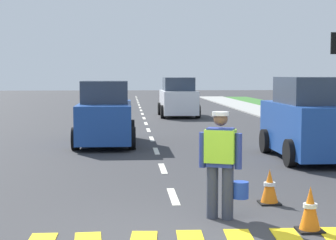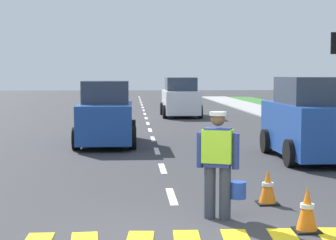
{
  "view_description": "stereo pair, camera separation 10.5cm",
  "coord_description": "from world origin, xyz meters",
  "px_view_note": "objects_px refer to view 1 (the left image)",
  "views": [
    {
      "loc": [
        -0.82,
        -7.2,
        2.25
      ],
      "look_at": [
        0.18,
        6.45,
        1.1
      ],
      "focal_mm": 58.84,
      "sensor_mm": 36.0,
      "label": 1
    },
    {
      "loc": [
        -0.72,
        -7.21,
        2.25
      ],
      "look_at": [
        0.18,
        6.45,
        1.1
      ],
      "focal_mm": 58.84,
      "sensor_mm": 36.0,
      "label": 2
    }
  ],
  "objects_px": {
    "road_worker": "(222,159)",
    "car_oncoming_lead": "(105,115)",
    "car_outgoing_far": "(178,98)",
    "traffic_cone_near": "(310,209)",
    "car_parked_curbside": "(311,121)",
    "traffic_cone_far": "(270,187)"
  },
  "relations": [
    {
      "from": "traffic_cone_far",
      "to": "car_parked_curbside",
      "type": "relative_size",
      "value": 0.16
    },
    {
      "from": "car_oncoming_lead",
      "to": "road_worker",
      "type": "bearing_deg",
      "value": -76.95
    },
    {
      "from": "traffic_cone_far",
      "to": "car_outgoing_far",
      "type": "height_order",
      "value": "car_outgoing_far"
    },
    {
      "from": "road_worker",
      "to": "traffic_cone_near",
      "type": "bearing_deg",
      "value": -34.15
    },
    {
      "from": "car_oncoming_lead",
      "to": "car_outgoing_far",
      "type": "relative_size",
      "value": 1.01
    },
    {
      "from": "traffic_cone_near",
      "to": "traffic_cone_far",
      "type": "bearing_deg",
      "value": 95.0
    },
    {
      "from": "traffic_cone_near",
      "to": "car_oncoming_lead",
      "type": "height_order",
      "value": "car_oncoming_lead"
    },
    {
      "from": "traffic_cone_far",
      "to": "car_parked_curbside",
      "type": "height_order",
      "value": "car_parked_curbside"
    },
    {
      "from": "traffic_cone_far",
      "to": "car_outgoing_far",
      "type": "xyz_separation_m",
      "value": [
        0.23,
        19.74,
        0.66
      ]
    },
    {
      "from": "traffic_cone_far",
      "to": "car_outgoing_far",
      "type": "relative_size",
      "value": 0.15
    },
    {
      "from": "traffic_cone_near",
      "to": "traffic_cone_far",
      "type": "height_order",
      "value": "traffic_cone_near"
    },
    {
      "from": "road_worker",
      "to": "traffic_cone_far",
      "type": "relative_size",
      "value": 2.76
    },
    {
      "from": "road_worker",
      "to": "car_oncoming_lead",
      "type": "distance_m",
      "value": 9.57
    },
    {
      "from": "traffic_cone_far",
      "to": "car_parked_curbside",
      "type": "bearing_deg",
      "value": 63.96
    },
    {
      "from": "road_worker",
      "to": "traffic_cone_far",
      "type": "xyz_separation_m",
      "value": [
        1.0,
        0.91,
        -0.63
      ]
    },
    {
      "from": "traffic_cone_near",
      "to": "car_outgoing_far",
      "type": "xyz_separation_m",
      "value": [
        0.08,
        21.43,
        0.64
      ]
    },
    {
      "from": "traffic_cone_near",
      "to": "car_oncoming_lead",
      "type": "relative_size",
      "value": 0.16
    },
    {
      "from": "car_oncoming_lead",
      "to": "car_outgoing_far",
      "type": "distance_m",
      "value": 11.83
    },
    {
      "from": "car_outgoing_far",
      "to": "traffic_cone_near",
      "type": "bearing_deg",
      "value": -90.21
    },
    {
      "from": "car_outgoing_far",
      "to": "car_oncoming_lead",
      "type": "bearing_deg",
      "value": -106.63
    },
    {
      "from": "traffic_cone_near",
      "to": "car_oncoming_lead",
      "type": "xyz_separation_m",
      "value": [
        -3.31,
        10.1,
        0.62
      ]
    },
    {
      "from": "traffic_cone_near",
      "to": "car_parked_curbside",
      "type": "bearing_deg",
      "value": 71.18
    }
  ]
}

